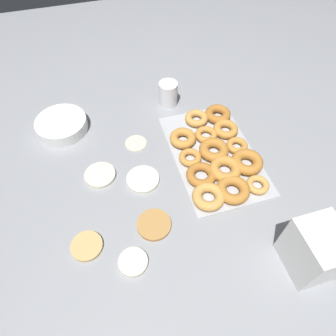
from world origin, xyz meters
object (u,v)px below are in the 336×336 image
object	(u,v)px
pancake_2	(87,246)
pancake_4	(143,179)
pancake_5	(133,262)
pancake_3	(154,225)
pancake_0	(100,175)
container_stack	(315,250)
donut_tray	(217,155)
pancake_1	(136,143)
paper_cup	(168,94)
batter_bowl	(62,125)

from	to	relation	value
pancake_2	pancake_4	size ratio (longest dim) A/B	0.84
pancake_2	pancake_5	bearing A→B (deg)	-125.37
pancake_3	pancake_2	bearing A→B (deg)	92.93
pancake_0	container_stack	distance (m)	0.73
donut_tray	pancake_1	bearing A→B (deg)	59.71
pancake_2	paper_cup	distance (m)	0.71
pancake_2	pancake_4	bearing A→B (deg)	-48.99
pancake_0	pancake_4	world-z (taller)	pancake_0
pancake_4	paper_cup	bearing A→B (deg)	-28.80
pancake_1	container_stack	size ratio (longest dim) A/B	0.47
pancake_0	pancake_2	bearing A→B (deg)	162.61
pancake_4	pancake_0	bearing A→B (deg)	66.87
pancake_5	paper_cup	size ratio (longest dim) A/B	0.84
pancake_1	pancake_5	world-z (taller)	pancake_5
pancake_2	container_stack	size ratio (longest dim) A/B	0.55
pancake_2	pancake_1	bearing A→B (deg)	-32.54
batter_bowl	paper_cup	xyz separation A→B (m)	(0.03, -0.46, 0.03)
pancake_1	paper_cup	bearing A→B (deg)	-44.49
pancake_2	batter_bowl	distance (m)	0.54
pancake_3	container_stack	bearing A→B (deg)	-121.30
pancake_2	pancake_5	world-z (taller)	pancake_5
donut_tray	paper_cup	bearing A→B (deg)	13.59
pancake_3	batter_bowl	size ratio (longest dim) A/B	0.55
pancake_2	donut_tray	size ratio (longest dim) A/B	0.20
pancake_2	pancake_3	size ratio (longest dim) A/B	0.88
pancake_4	pancake_5	distance (m)	0.30
batter_bowl	paper_cup	bearing A→B (deg)	-86.13
pancake_2	pancake_3	world-z (taller)	same
pancake_0	pancake_5	world-z (taller)	same
pancake_0	pancake_1	bearing A→B (deg)	-53.26
container_stack	pancake_4	bearing A→B (deg)	42.53
pancake_5	container_stack	world-z (taller)	container_stack
pancake_2	pancake_5	distance (m)	0.15
pancake_4	donut_tray	world-z (taller)	donut_tray
container_stack	pancake_1	bearing A→B (deg)	31.78
pancake_3	pancake_5	world-z (taller)	pancake_5
pancake_1	paper_cup	distance (m)	0.28
container_stack	paper_cup	size ratio (longest dim) A/B	1.69
pancake_0	container_stack	bearing A→B (deg)	-132.35
pancake_1	pancake_3	world-z (taller)	pancake_3
donut_tray	pancake_4	bearing A→B (deg)	93.68
pancake_2	container_stack	xyz separation A→B (m)	(-0.23, -0.61, 0.08)
pancake_3	pancake_4	size ratio (longest dim) A/B	0.95
pancake_2	pancake_4	distance (m)	0.30
pancake_5	container_stack	size ratio (longest dim) A/B	0.50
pancake_3	paper_cup	world-z (taller)	paper_cup
pancake_0	pancake_2	xyz separation A→B (m)	(-0.26, 0.08, -0.00)
batter_bowl	paper_cup	distance (m)	0.46
paper_cup	pancake_2	bearing A→B (deg)	142.93
donut_tray	pancake_5	bearing A→B (deg)	127.90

